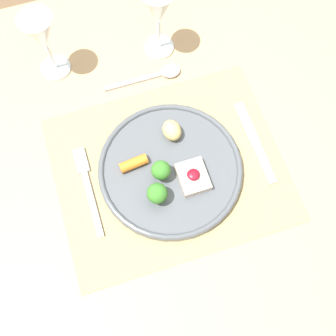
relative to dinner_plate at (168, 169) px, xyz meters
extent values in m
plane|color=brown|center=(0.00, 0.01, -0.79)|extent=(8.00, 8.00, 0.00)
cube|color=tan|center=(0.00, 0.01, -0.03)|extent=(1.23, 1.04, 0.03)
cylinder|color=tan|center=(0.55, 0.46, -0.42)|extent=(0.06, 0.06, 0.74)
cube|color=#9E895B|center=(0.00, 0.01, -0.02)|extent=(0.46, 0.38, 0.00)
cylinder|color=#4C5156|center=(0.00, 0.00, -0.01)|extent=(0.29, 0.29, 0.02)
torus|color=#4C5156|center=(0.00, 0.00, 0.00)|extent=(0.29, 0.29, 0.01)
cube|color=beige|center=(0.04, -0.03, 0.01)|extent=(0.06, 0.07, 0.02)
ellipsoid|color=maroon|center=(0.04, -0.03, 0.03)|extent=(0.02, 0.02, 0.01)
cylinder|color=#84B256|center=(-0.02, -0.01, 0.01)|extent=(0.01, 0.01, 0.02)
sphere|color=#387A28|center=(-0.02, -0.01, 0.03)|extent=(0.04, 0.04, 0.04)
cylinder|color=#84B256|center=(-0.04, -0.05, 0.01)|extent=(0.01, 0.01, 0.02)
sphere|color=#387A28|center=(-0.04, -0.05, 0.03)|extent=(0.04, 0.04, 0.04)
cylinder|color=orange|center=(-0.06, 0.03, 0.01)|extent=(0.06, 0.03, 0.02)
ellipsoid|color=#DBBC6B|center=(0.03, 0.07, 0.02)|extent=(0.04, 0.05, 0.04)
cube|color=#B2B2B7|center=(-0.16, -0.02, -0.01)|extent=(0.01, 0.14, 0.01)
cube|color=#B2B2B7|center=(-0.16, 0.08, -0.01)|extent=(0.02, 0.05, 0.01)
cube|color=#B2B2B7|center=(0.19, -0.05, -0.01)|extent=(0.02, 0.09, 0.01)
cube|color=#B2B2B7|center=(0.19, 0.05, -0.01)|extent=(0.02, 0.11, 0.00)
cube|color=#B2B2B7|center=(-0.01, 0.23, -0.01)|extent=(0.14, 0.01, 0.01)
ellipsoid|color=#B2B2B7|center=(0.08, 0.23, -0.01)|extent=(0.04, 0.04, 0.01)
cylinder|color=white|center=(0.08, 0.30, -0.01)|extent=(0.07, 0.07, 0.01)
cylinder|color=white|center=(0.08, 0.30, 0.03)|extent=(0.01, 0.01, 0.07)
cone|color=white|center=(0.08, 0.30, 0.11)|extent=(0.07, 0.07, 0.09)
cylinder|color=white|center=(-0.17, 0.32, -0.01)|extent=(0.07, 0.07, 0.01)
cylinder|color=white|center=(-0.17, 0.32, 0.02)|extent=(0.01, 0.01, 0.07)
cone|color=white|center=(-0.17, 0.32, 0.10)|extent=(0.07, 0.07, 0.09)
camera|label=1|loc=(-0.08, -0.26, 0.74)|focal=42.00mm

